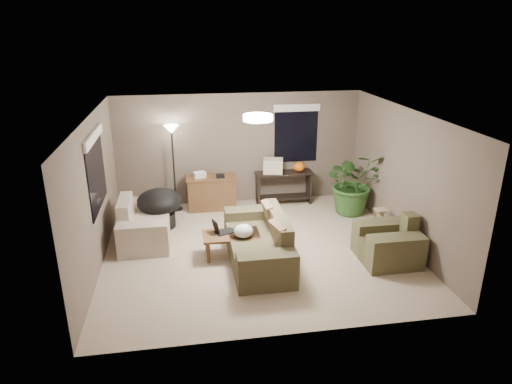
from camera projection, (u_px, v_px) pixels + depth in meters
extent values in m
plane|color=#C7AE94|center=(258.00, 249.00, 8.42)|extent=(5.50, 5.50, 0.00)
plane|color=white|center=(258.00, 114.00, 7.55)|extent=(5.50, 5.50, 0.00)
plane|color=#68574C|center=(239.00, 149.00, 10.30)|extent=(5.50, 0.00, 5.50)
plane|color=#68574C|center=(291.00, 251.00, 5.67)|extent=(5.50, 0.00, 5.50)
plane|color=#68574C|center=(95.00, 194.00, 7.56)|extent=(0.00, 5.00, 5.00)
plane|color=#68574C|center=(405.00, 177.00, 8.40)|extent=(0.00, 5.00, 5.00)
cube|color=brown|center=(257.00, 249.00, 7.97)|extent=(0.95, 1.48, 0.42)
cube|color=#4E472E|center=(278.00, 225.00, 7.87)|extent=(0.22, 1.48, 0.43)
cube|color=#46402A|center=(267.00, 271.00, 7.08)|extent=(0.95, 0.36, 0.60)
cube|color=#49432C|center=(249.00, 223.00, 8.79)|extent=(0.95, 0.36, 0.60)
cube|color=#8C7251|center=(280.00, 236.00, 7.44)|extent=(0.33, 0.49, 0.47)
cube|color=#8C7251|center=(270.00, 215.00, 8.28)|extent=(0.26, 0.46, 0.47)
cube|color=beige|center=(146.00, 229.00, 8.73)|extent=(0.90, 0.88, 0.42)
cube|color=beige|center=(125.00, 210.00, 8.53)|extent=(0.22, 0.88, 0.43)
cube|color=#BEB7A2|center=(143.00, 239.00, 8.12)|extent=(0.90, 0.36, 0.60)
cube|color=beige|center=(147.00, 213.00, 9.27)|extent=(0.90, 0.36, 0.60)
cube|color=#454229|center=(387.00, 249.00, 7.96)|extent=(0.95, 0.28, 0.42)
cube|color=brown|center=(409.00, 225.00, 7.87)|extent=(0.22, 0.28, 0.43)
cube|color=brown|center=(396.00, 253.00, 7.64)|extent=(0.95, 0.36, 0.60)
cube|color=brown|center=(380.00, 236.00, 8.23)|extent=(0.95, 0.36, 0.60)
cube|color=brown|center=(231.00, 235.00, 8.05)|extent=(1.00, 0.55, 0.04)
cylinder|color=brown|center=(208.00, 253.00, 7.87)|extent=(0.06, 0.06, 0.38)
cylinder|color=brown|center=(256.00, 249.00, 8.00)|extent=(0.06, 0.06, 0.38)
cylinder|color=brown|center=(207.00, 243.00, 8.24)|extent=(0.06, 0.06, 0.38)
cylinder|color=brown|center=(253.00, 239.00, 8.37)|extent=(0.06, 0.06, 0.38)
cube|color=black|center=(225.00, 232.00, 8.11)|extent=(0.39, 0.34, 0.02)
cube|color=black|center=(216.00, 226.00, 8.05)|extent=(0.14, 0.24, 0.22)
ellipsoid|color=white|center=(243.00, 231.00, 7.89)|extent=(0.37, 0.34, 0.23)
cube|color=brown|center=(212.00, 194.00, 10.15)|extent=(1.05, 0.45, 0.71)
cube|color=brown|center=(211.00, 178.00, 10.02)|extent=(1.10, 0.50, 0.04)
cube|color=silver|center=(200.00, 175.00, 9.96)|extent=(0.29, 0.25, 0.12)
cube|color=black|center=(220.00, 176.00, 9.99)|extent=(0.19, 0.23, 0.04)
cube|color=black|center=(284.00, 173.00, 10.34)|extent=(1.30, 0.40, 0.04)
cube|color=black|center=(258.00, 190.00, 10.38)|extent=(0.05, 0.38, 0.71)
cube|color=black|center=(309.00, 187.00, 10.56)|extent=(0.05, 0.38, 0.71)
cube|color=black|center=(283.00, 197.00, 10.54)|extent=(1.25, 0.36, 0.03)
ellipsoid|color=orange|center=(299.00, 167.00, 10.35)|extent=(0.32, 0.32, 0.22)
cube|color=beige|center=(273.00, 166.00, 10.24)|extent=(0.49, 0.42, 0.32)
cylinder|color=black|center=(161.00, 220.00, 9.31)|extent=(0.60, 0.60, 0.30)
ellipsoid|color=black|center=(159.00, 201.00, 9.17)|extent=(1.09, 1.09, 0.50)
cylinder|color=black|center=(177.00, 209.00, 10.22)|extent=(0.28, 0.28, 0.02)
cylinder|color=black|center=(174.00, 171.00, 9.91)|extent=(0.04, 0.04, 1.78)
cone|color=white|center=(171.00, 129.00, 9.59)|extent=(0.32, 0.32, 0.18)
cylinder|color=white|center=(258.00, 118.00, 7.57)|extent=(0.50, 0.50, 0.10)
imported|color=#2D5923|center=(353.00, 189.00, 9.88)|extent=(1.26, 1.40, 1.09)
cube|color=tan|center=(379.00, 232.00, 9.07)|extent=(0.32, 0.32, 0.03)
cylinder|color=tan|center=(380.00, 221.00, 8.99)|extent=(0.12, 0.12, 0.44)
cube|color=tan|center=(381.00, 210.00, 8.91)|extent=(0.22, 0.22, 0.03)
cube|color=black|center=(96.00, 171.00, 7.74)|extent=(0.01, 1.50, 1.30)
cube|color=white|center=(93.00, 137.00, 7.54)|extent=(0.05, 1.56, 0.16)
cube|color=black|center=(296.00, 134.00, 10.38)|extent=(1.00, 0.01, 1.30)
cube|color=white|center=(297.00, 108.00, 10.15)|extent=(1.06, 0.05, 0.16)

